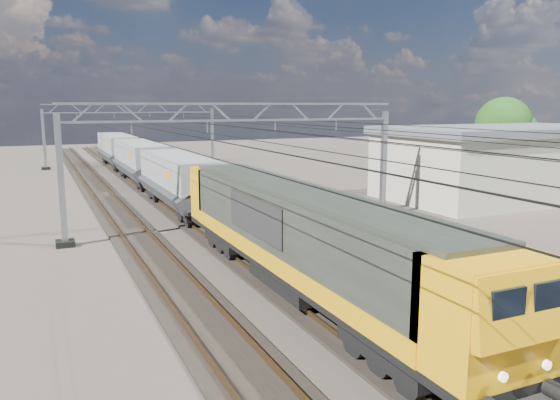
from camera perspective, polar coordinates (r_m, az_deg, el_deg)
name	(u,v)px	position (r m, az deg, el deg)	size (l,w,h in m)	color
ground	(271,245)	(27.66, -0.93, -4.72)	(160.00, 160.00, 0.00)	#2B2620
track_outer_west	(152,257)	(25.93, -13.25, -5.82)	(2.60, 140.00, 0.30)	black
track_loco	(234,248)	(26.94, -4.85, -5.00)	(2.60, 140.00, 0.30)	black
track_inner_east	(306,240)	(28.47, 2.77, -4.16)	(2.60, 140.00, 0.30)	black
track_outer_east	(371,232)	(30.46, 9.50, -3.35)	(2.60, 140.00, 0.30)	black
catenary_gantry_mid	(243,161)	(30.64, -3.94, 4.11)	(19.90, 0.90, 7.11)	#9499A2
catenary_gantry_far	(133,132)	(65.51, -15.11, 6.86)	(19.90, 0.90, 7.11)	#9499A2
overhead_wires	(220,125)	(34.28, -6.34, 7.78)	(12.03, 140.00, 0.53)	black
locomotive	(299,234)	(19.97, 1.98, -3.58)	(2.76, 21.10, 3.62)	black
hopper_wagon_lead	(179,178)	(36.45, -10.46, 2.24)	(3.38, 13.00, 3.25)	black
hopper_wagon_mid	(140,159)	(50.27, -14.41, 4.16)	(3.38, 13.00, 3.25)	black
hopper_wagon_third	(117,148)	(64.25, -16.65, 5.24)	(3.38, 13.00, 3.25)	black
industrial_shed	(505,162)	(44.92, 22.45, 3.71)	(18.60, 10.60, 5.40)	beige
tree_far	(507,127)	(56.15, 22.67, 7.05)	(5.63, 5.23, 7.75)	#3D2B1B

